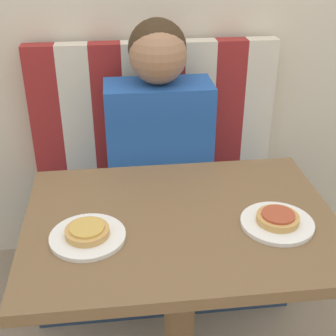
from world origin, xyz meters
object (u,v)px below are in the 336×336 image
(pizza_left, at_px, (87,231))
(person, at_px, (159,116))
(pizza_right, at_px, (278,218))
(plate_left, at_px, (88,237))
(plate_right, at_px, (277,223))

(pizza_left, bearing_deg, person, 69.38)
(pizza_left, xyz_separation_m, pizza_right, (0.52, 0.00, 0.00))
(pizza_left, bearing_deg, plate_left, 0.00)
(plate_left, distance_m, pizza_left, 0.02)
(plate_right, bearing_deg, pizza_right, 0.00)
(person, bearing_deg, plate_left, -110.62)
(plate_right, bearing_deg, person, 110.62)
(person, bearing_deg, pizza_right, -69.38)
(person, xyz_separation_m, pizza_right, (0.26, -0.69, -0.03))
(plate_right, bearing_deg, pizza_left, 180.00)
(plate_right, height_order, pizza_left, pizza_left)
(person, relative_size, pizza_left, 6.41)
(plate_left, xyz_separation_m, pizza_right, (0.52, 0.00, 0.02))
(pizza_left, height_order, pizza_right, same)
(person, relative_size, pizza_right, 6.41)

